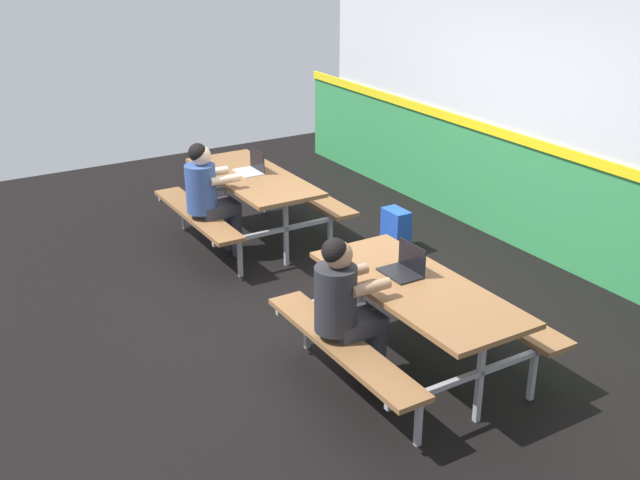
# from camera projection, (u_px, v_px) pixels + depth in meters

# --- Properties ---
(ground_plane) EXTENTS (10.00, 10.00, 0.02)m
(ground_plane) POSITION_uv_depth(u_px,v_px,m) (326.00, 295.00, 7.07)
(ground_plane) COLOR black
(accent_backdrop) EXTENTS (8.00, 0.14, 2.60)m
(accent_backdrop) POSITION_uv_depth(u_px,v_px,m) (524.00, 128.00, 7.71)
(accent_backdrop) COLOR #338C4C
(accent_backdrop) RESTS_ON ground
(picnic_table_left) EXTENTS (1.81, 1.56, 0.74)m
(picnic_table_left) POSITION_uv_depth(u_px,v_px,m) (253.00, 190.00, 8.01)
(picnic_table_left) COLOR brown
(picnic_table_left) RESTS_ON ground
(picnic_table_right) EXTENTS (1.81, 1.56, 0.74)m
(picnic_table_right) POSITION_uv_depth(u_px,v_px,m) (416.00, 305.00, 5.63)
(picnic_table_right) COLOR brown
(picnic_table_right) RESTS_ON ground
(student_nearer) EXTENTS (0.36, 0.53, 1.21)m
(student_nearer) POSITION_uv_depth(u_px,v_px,m) (209.00, 191.00, 7.57)
(student_nearer) COLOR #2D2D38
(student_nearer) RESTS_ON ground
(student_further) EXTENTS (0.36, 0.53, 1.21)m
(student_further) POSITION_uv_depth(u_px,v_px,m) (345.00, 302.00, 5.39)
(student_further) COLOR #2D2D38
(student_further) RESTS_ON ground
(laptop_silver) EXTENTS (0.32, 0.22, 0.22)m
(laptop_silver) POSITION_uv_depth(u_px,v_px,m) (251.00, 168.00, 8.01)
(laptop_silver) COLOR silver
(laptop_silver) RESTS_ON picnic_table_left
(laptop_dark) EXTENTS (0.32, 0.22, 0.22)m
(laptop_dark) POSITION_uv_depth(u_px,v_px,m) (404.00, 268.00, 5.73)
(laptop_dark) COLOR black
(laptop_dark) RESTS_ON picnic_table_right
(backpack_dark) EXTENTS (0.30, 0.22, 0.44)m
(backpack_dark) POSITION_uv_depth(u_px,v_px,m) (396.00, 230.00, 7.93)
(backpack_dark) COLOR #1E47B2
(backpack_dark) RESTS_ON ground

